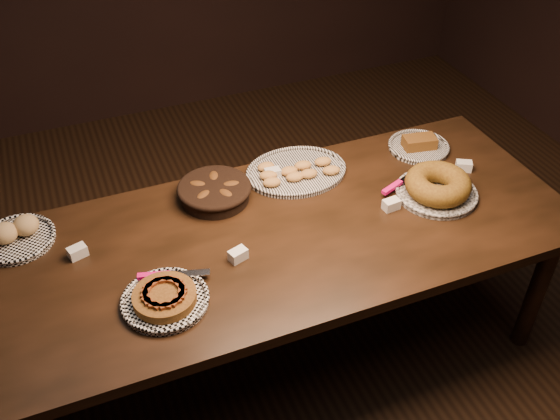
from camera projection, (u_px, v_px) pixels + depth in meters
name	position (u px, v px, depth m)	size (l,w,h in m)	color
ground	(285.00, 348.00, 3.00)	(5.00, 5.00, 0.00)	black
buffet_table	(285.00, 244.00, 2.57)	(2.40, 1.00, 0.75)	black
apple_tart_plate	(165.00, 298.00, 2.21)	(0.35, 0.32, 0.06)	white
madeleine_platter	(296.00, 171.00, 2.82)	(0.46, 0.38, 0.05)	black
bundt_cake_plate	(437.00, 187.00, 2.68)	(0.41, 0.36, 0.11)	black
croissant_basket	(215.00, 191.00, 2.66)	(0.32, 0.32, 0.08)	black
bread_roll_plate	(16.00, 235.00, 2.46)	(0.30, 0.30, 0.09)	white
loaf_plate	(419.00, 146.00, 2.98)	(0.29, 0.29, 0.07)	black
tent_cards	(296.00, 207.00, 2.61)	(1.80, 0.51, 0.04)	white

